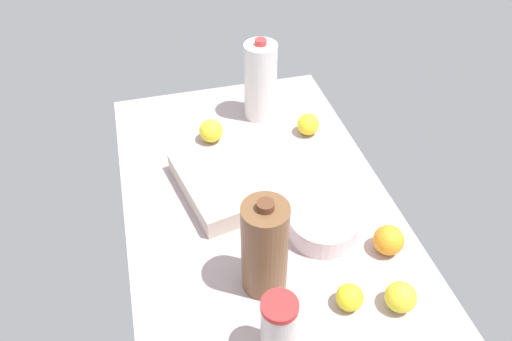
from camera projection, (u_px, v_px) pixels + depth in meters
countertop at (256, 199)px, 147.09cm from camera, size 120.00×76.00×3.00cm
mixing_bowl at (323, 225)px, 133.29cm from camera, size 18.76×18.76×6.45cm
milk_jug at (260, 81)px, 167.27cm from camera, size 11.04×11.04×28.92cm
egg_carton at (204, 189)px, 143.92cm from camera, size 33.18×16.97×6.09cm
chocolate_milk_jug at (265, 248)px, 114.61cm from camera, size 10.96×10.96×28.18cm
tumbler_cup at (278, 328)px, 104.23cm from camera, size 7.79×7.79×17.91cm
lemon_loose at (308, 124)px, 165.96cm from camera, size 7.30×7.30×7.30cm
lemon_by_jug at (350, 297)px, 116.50cm from camera, size 6.52×6.52×6.52cm
orange_far_back at (389, 240)px, 128.47cm from camera, size 7.87×7.87×7.87cm
lemon_near_front at (401, 297)px, 116.05cm from camera, size 7.40×7.40×7.40cm
lemon_beside_bowl at (211, 131)px, 163.00cm from camera, size 7.71×7.71×7.71cm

